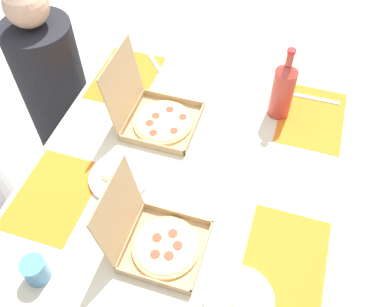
# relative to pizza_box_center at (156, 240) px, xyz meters

# --- Properties ---
(ground_plane) EXTENTS (6.00, 6.00, 0.00)m
(ground_plane) POSITION_rel_pizza_box_center_xyz_m (0.41, 0.00, -0.77)
(ground_plane) COLOR beige
(dining_table) EXTENTS (1.47, 1.13, 0.73)m
(dining_table) POSITION_rel_pizza_box_center_xyz_m (0.41, 0.00, -0.14)
(dining_table) COLOR #3F3328
(dining_table) RESTS_ON ground_plane
(placemat_near_left) EXTENTS (0.36, 0.26, 0.00)m
(placemat_near_left) POSITION_rel_pizza_box_center_xyz_m (0.07, -0.41, -0.04)
(placemat_near_left) COLOR orange
(placemat_near_left) RESTS_ON dining_table
(placemat_near_right) EXTENTS (0.36, 0.26, 0.00)m
(placemat_near_right) POSITION_rel_pizza_box_center_xyz_m (0.74, -0.41, -0.04)
(placemat_near_right) COLOR orange
(placemat_near_right) RESTS_ON dining_table
(placemat_far_left) EXTENTS (0.36, 0.26, 0.00)m
(placemat_far_left) POSITION_rel_pizza_box_center_xyz_m (0.07, 0.42, -0.04)
(placemat_far_left) COLOR orange
(placemat_far_left) RESTS_ON dining_table
(placemat_far_right) EXTENTS (0.36, 0.26, 0.00)m
(placemat_far_right) POSITION_rel_pizza_box_center_xyz_m (0.74, 0.42, -0.04)
(placemat_far_right) COLOR orange
(placemat_far_right) RESTS_ON dining_table
(pizza_box_center) EXTENTS (0.25, 0.29, 0.29)m
(pizza_box_center) POSITION_rel_pizza_box_center_xyz_m (0.00, 0.00, 0.00)
(pizza_box_center) COLOR tan
(pizza_box_center) RESTS_ON dining_table
(pizza_box_corner_right) EXTENTS (0.27, 0.31, 0.31)m
(pizza_box_corner_right) POSITION_rel_pizza_box_center_xyz_m (0.52, 0.20, 0.00)
(pizza_box_corner_right) COLOR tan
(pizza_box_corner_right) RESTS_ON dining_table
(plate_far_right) EXTENTS (0.22, 0.22, 0.03)m
(plate_far_right) POSITION_rel_pizza_box_center_xyz_m (0.21, 0.23, -0.04)
(plate_far_right) COLOR white
(plate_far_right) RESTS_ON dining_table
(plate_near_left) EXTENTS (0.21, 0.21, 0.03)m
(plate_near_left) POSITION_rel_pizza_box_center_xyz_m (-0.10, -0.30, -0.04)
(plate_near_left) COLOR white
(plate_near_left) RESTS_ON dining_table
(soda_bottle) EXTENTS (0.09, 0.09, 0.32)m
(soda_bottle) POSITION_rel_pizza_box_center_xyz_m (0.72, -0.27, 0.09)
(soda_bottle) COLOR #B2382D
(soda_bottle) RESTS_ON dining_table
(cup_red) EXTENTS (0.08, 0.08, 0.09)m
(cup_red) POSITION_rel_pizza_box_center_xyz_m (-0.21, 0.32, -0.00)
(cup_red) COLOR teal
(cup_red) RESTS_ON dining_table
(cup_clear_left) EXTENTS (0.06, 0.06, 0.10)m
(cup_clear_left) POSITION_rel_pizza_box_center_xyz_m (0.74, 0.45, 0.00)
(cup_clear_left) COLOR teal
(cup_clear_left) RESTS_ON dining_table
(fork_by_far_left) EXTENTS (0.17, 0.12, 0.00)m
(fork_by_far_left) POSITION_rel_pizza_box_center_xyz_m (0.82, -0.04, -0.04)
(fork_by_far_left) COLOR #B7B7BC
(fork_by_far_left) RESTS_ON dining_table
(fork_by_near_left) EXTENTS (0.17, 0.11, 0.00)m
(fork_by_near_left) POSITION_rel_pizza_box_center_xyz_m (0.43, -0.42, -0.04)
(fork_by_near_left) COLOR #B7B7BC
(fork_by_near_left) RESTS_ON dining_table
(knife_by_near_right) EXTENTS (0.02, 0.21, 0.00)m
(knife_by_near_right) POSITION_rel_pizza_box_center_xyz_m (0.85, -0.41, -0.04)
(knife_by_near_right) COLOR #B7B7BC
(knife_by_near_right) RESTS_ON dining_table
(knife_by_far_right) EXTENTS (0.17, 0.16, 0.00)m
(knife_by_far_right) POSITION_rel_pizza_box_center_xyz_m (0.83, 0.30, -0.04)
(knife_by_far_right) COLOR #B7B7BC
(knife_by_far_right) RESTS_ON dining_table
(diner_right_seat) EXTENTS (0.32, 0.32, 1.11)m
(diner_right_seat) POSITION_rel_pizza_box_center_xyz_m (0.74, 0.83, -0.28)
(diner_right_seat) COLOR black
(diner_right_seat) RESTS_ON ground_plane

